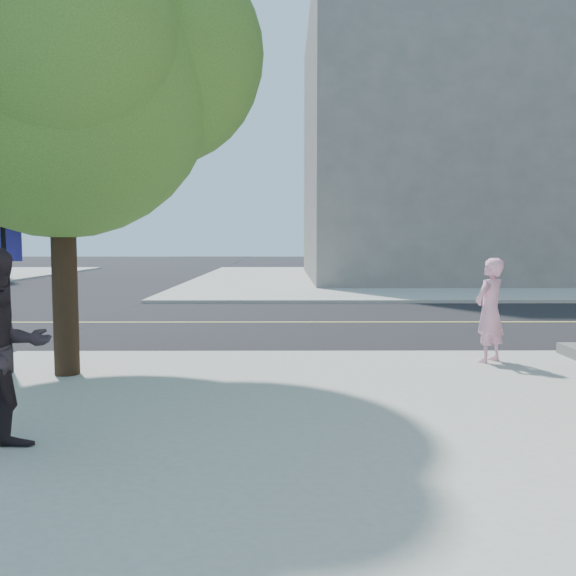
{
  "coord_description": "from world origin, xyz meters",
  "views": [
    {
      "loc": [
        3.71,
        -10.29,
        2.04
      ],
      "look_at": [
        3.75,
        -0.89,
        1.3
      ],
      "focal_mm": 36.93,
      "sensor_mm": 36.0,
      "label": 1
    }
  ],
  "objects": [
    {
      "name": "filler_ne",
      "position": [
        14.0,
        22.0,
        7.12
      ],
      "size": [
        18.0,
        16.0,
        14.0
      ],
      "primitive_type": "cube",
      "color": "slate",
      "rests_on": "sidewalk_ne"
    },
    {
      "name": "man_on_phone",
      "position": [
        6.96,
        -0.97,
        0.95
      ],
      "size": [
        0.72,
        0.69,
        1.66
      ],
      "primitive_type": "imported",
      "rotation": [
        0.0,
        0.0,
        3.84
      ],
      "color": "#F09EBC",
      "rests_on": "sidewalk_se"
    },
    {
      "name": "sidewalk_ne",
      "position": [
        13.5,
        21.5,
        0.06
      ],
      "size": [
        29.0,
        25.0,
        0.12
      ],
      "primitive_type": "cube",
      "color": "#A1A299",
      "rests_on": "ground"
    },
    {
      "name": "street_tree",
      "position": [
        0.67,
        -1.81,
        4.74
      ],
      "size": [
        5.4,
        4.91,
        7.16
      ],
      "rotation": [
        0.0,
        0.0,
        0.31
      ],
      "color": "black",
      "rests_on": "sidewalk_se"
    },
    {
      "name": "road_ew",
      "position": [
        0.0,
        4.5,
        0.01
      ],
      "size": [
        140.0,
        9.0,
        0.01
      ],
      "primitive_type": "cube",
      "color": "black",
      "rests_on": "ground"
    },
    {
      "name": "ground",
      "position": [
        0.0,
        0.0,
        0.0
      ],
      "size": [
        140.0,
        140.0,
        0.0
      ],
      "primitive_type": "plane",
      "color": "black",
      "rests_on": "ground"
    },
    {
      "name": "pedestrian",
      "position": [
        1.14,
        -5.01,
        1.05
      ],
      "size": [
        1.13,
        1.15,
        1.86
      ],
      "primitive_type": "imported",
      "rotation": [
        0.0,
        0.0,
        0.85
      ],
      "color": "#292126",
      "rests_on": "sidewalk_se"
    }
  ]
}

